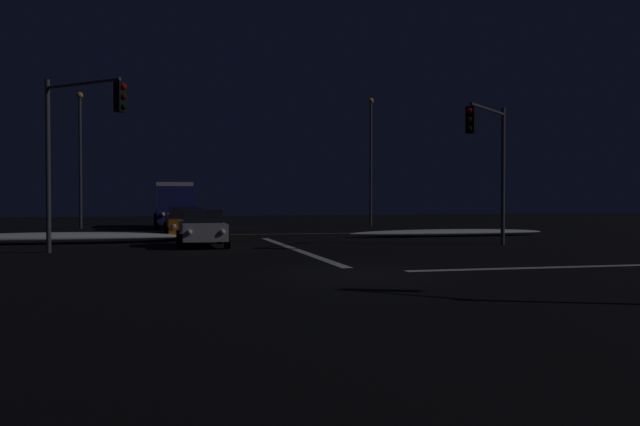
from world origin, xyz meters
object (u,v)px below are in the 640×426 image
at_px(traffic_signal_nw, 77,132).
at_px(streetlamp_right_far, 371,152).
at_px(sedan_silver, 202,228).
at_px(sedan_red, 182,220).
at_px(traffic_signal_ne, 490,147).
at_px(sedan_orange, 186,223).
at_px(streetlamp_left_far, 80,150).
at_px(box_truck, 174,203).

bearing_deg(traffic_signal_nw, streetlamp_right_far, 50.56).
xyz_separation_m(sedan_silver, traffic_signal_nw, (-4.73, -3.24, 3.67)).
height_order(sedan_red, traffic_signal_ne, traffic_signal_ne).
distance_m(sedan_silver, traffic_signal_nw, 6.81).
bearing_deg(sedan_silver, sedan_orange, 93.94).
bearing_deg(sedan_red, traffic_signal_nw, -107.36).
bearing_deg(sedan_orange, streetlamp_right_far, 43.78).
distance_m(sedan_red, traffic_signal_ne, 18.96).
bearing_deg(sedan_orange, streetlamp_left_far, 114.72).
bearing_deg(box_truck, streetlamp_left_far, 173.79).
xyz_separation_m(traffic_signal_ne, streetlamp_left_far, (-18.23, 22.49, 1.05)).
xyz_separation_m(box_truck, streetlamp_left_far, (-6.09, 0.66, 3.51)).
xyz_separation_m(sedan_red, box_truck, (-0.18, 7.50, 0.91)).
distance_m(box_truck, traffic_signal_nw, 22.27).
bearing_deg(streetlamp_left_far, streetlamp_right_far, 0.00).
bearing_deg(traffic_signal_ne, sedan_orange, 143.08).
height_order(sedan_orange, streetlamp_left_far, streetlamp_left_far).
bearing_deg(sedan_red, sedan_orange, -90.95).
bearing_deg(traffic_signal_ne, streetlamp_right_far, 84.94).
height_order(traffic_signal_nw, streetlamp_left_far, streetlamp_left_far).
bearing_deg(traffic_signal_nw, box_truck, 78.91).
relative_size(sedan_red, traffic_signal_nw, 0.66).
height_order(traffic_signal_nw, traffic_signal_ne, traffic_signal_nw).
bearing_deg(streetlamp_right_far, box_truck, -177.31).
bearing_deg(sedan_silver, streetlamp_right_far, 54.47).
bearing_deg(streetlamp_left_far, sedan_red, -52.46).
distance_m(sedan_orange, streetlamp_left_far, 15.45).
height_order(sedan_red, traffic_signal_nw, traffic_signal_nw).
height_order(sedan_silver, sedan_orange, same).
bearing_deg(sedan_silver, streetlamp_left_far, 109.00).
bearing_deg(traffic_signal_ne, traffic_signal_nw, 179.48).
relative_size(streetlamp_left_far, streetlamp_right_far, 0.97).
bearing_deg(traffic_signal_nw, sedan_red, 72.64).
bearing_deg(sedan_red, traffic_signal_ne, -50.16).
xyz_separation_m(sedan_orange, sedan_red, (0.09, 5.28, 0.00)).
bearing_deg(streetlamp_right_far, streetlamp_left_far, 180.00).
bearing_deg(sedan_orange, traffic_signal_ne, -36.92).
relative_size(sedan_silver, traffic_signal_ne, 0.72).
bearing_deg(sedan_silver, traffic_signal_ne, -16.22).
bearing_deg(box_truck, sedan_silver, -88.49).
height_order(sedan_red, streetlamp_left_far, streetlamp_left_far).
bearing_deg(traffic_signal_nw, sedan_silver, 34.39).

